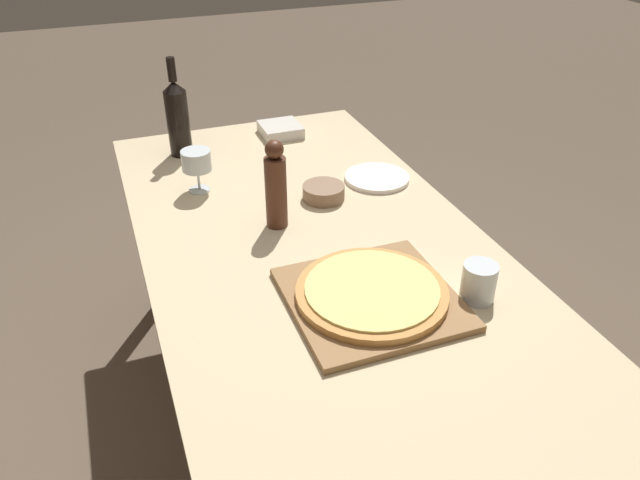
# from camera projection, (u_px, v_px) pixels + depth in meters

# --- Properties ---
(ground_plane) EXTENTS (12.00, 12.00, 0.00)m
(ground_plane) POSITION_uv_depth(u_px,v_px,m) (317.00, 427.00, 2.06)
(ground_plane) COLOR brown
(dining_table) EXTENTS (0.90, 1.78, 0.73)m
(dining_table) POSITION_uv_depth(u_px,v_px,m) (316.00, 266.00, 1.71)
(dining_table) COLOR #CCB78E
(dining_table) RESTS_ON ground_plane
(cutting_board) EXTENTS (0.38, 0.37, 0.02)m
(cutting_board) POSITION_uv_depth(u_px,v_px,m) (371.00, 299.00, 1.45)
(cutting_board) COLOR olive
(cutting_board) RESTS_ON dining_table
(pizza) EXTENTS (0.35, 0.35, 0.02)m
(pizza) POSITION_uv_depth(u_px,v_px,m) (372.00, 292.00, 1.44)
(pizza) COLOR #C68947
(pizza) RESTS_ON cutting_board
(wine_bottle) EXTENTS (0.08, 0.08, 0.33)m
(wine_bottle) POSITION_uv_depth(u_px,v_px,m) (178.00, 117.00, 2.08)
(wine_bottle) COLOR black
(wine_bottle) RESTS_ON dining_table
(pepper_mill) EXTENTS (0.06, 0.06, 0.25)m
(pepper_mill) POSITION_uv_depth(u_px,v_px,m) (276.00, 186.00, 1.68)
(pepper_mill) COLOR #4C2819
(pepper_mill) RESTS_ON dining_table
(wine_glass) EXTENTS (0.09, 0.09, 0.13)m
(wine_glass) POSITION_uv_depth(u_px,v_px,m) (196.00, 162.00, 1.87)
(wine_glass) COLOR silver
(wine_glass) RESTS_ON dining_table
(small_bowl) EXTENTS (0.13, 0.13, 0.04)m
(small_bowl) POSITION_uv_depth(u_px,v_px,m) (324.00, 192.00, 1.87)
(small_bowl) COLOR #84664C
(small_bowl) RESTS_ON dining_table
(drinking_tumbler) EXTENTS (0.08, 0.08, 0.09)m
(drinking_tumbler) POSITION_uv_depth(u_px,v_px,m) (479.00, 282.00, 1.44)
(drinking_tumbler) COLOR silver
(drinking_tumbler) RESTS_ON dining_table
(dinner_plate) EXTENTS (0.21, 0.21, 0.01)m
(dinner_plate) POSITION_uv_depth(u_px,v_px,m) (377.00, 178.00, 1.98)
(dinner_plate) COLOR white
(dinner_plate) RESTS_ON dining_table
(food_container) EXTENTS (0.14, 0.14, 0.04)m
(food_container) POSITION_uv_depth(u_px,v_px,m) (281.00, 130.00, 2.28)
(food_container) COLOR beige
(food_container) RESTS_ON dining_table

